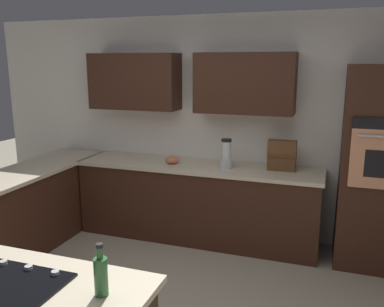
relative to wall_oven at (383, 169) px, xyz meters
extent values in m
cube|color=white|center=(1.85, -0.38, 0.27)|extent=(6.00, 0.10, 2.60)
cube|color=#381E14|center=(1.45, -0.16, 0.81)|extent=(1.10, 0.34, 0.66)
cube|color=#381E14|center=(2.80, -0.16, 0.81)|extent=(1.10, 0.34, 0.66)
cube|color=#381E14|center=(1.95, 0.00, -0.60)|extent=(2.80, 0.60, 0.86)
cube|color=beige|center=(1.95, 0.00, -0.15)|extent=(2.84, 0.64, 0.04)
cube|color=#381E14|center=(3.67, 1.17, -0.60)|extent=(0.60, 2.90, 0.86)
cube|color=beige|center=(3.67, 1.17, -0.15)|extent=(0.64, 2.94, 0.04)
cube|color=#381E14|center=(0.00, 0.00, 0.00)|extent=(0.80, 0.60, 2.05)
cylinder|color=#B2B2B7|center=(1.90, 2.62, -0.10)|extent=(0.04, 0.04, 0.02)
cylinder|color=#B2B2B7|center=(2.08, 2.62, -0.10)|extent=(0.04, 0.04, 0.02)
cylinder|color=#B2B2B7|center=(2.26, 2.62, -0.10)|extent=(0.04, 0.04, 0.02)
cylinder|color=silver|center=(1.60, 0.02, -0.07)|extent=(0.15, 0.15, 0.11)
cylinder|color=silver|center=(1.60, 0.02, 0.08)|extent=(0.11, 0.11, 0.19)
cylinder|color=black|center=(1.60, 0.02, 0.19)|extent=(0.12, 0.12, 0.03)
ellipsoid|color=#CC724C|center=(2.25, 0.02, -0.08)|extent=(0.17, 0.17, 0.09)
cube|color=brown|center=(1.00, -0.08, 0.04)|extent=(0.31, 0.10, 0.34)
cube|color=brown|center=(1.00, -0.03, 0.04)|extent=(0.29, 0.02, 0.02)
cylinder|color=#336B38|center=(1.57, 2.70, -0.03)|extent=(0.07, 0.07, 0.20)
cylinder|color=#336B38|center=(1.57, 2.70, 0.10)|extent=(0.03, 0.03, 0.06)
cylinder|color=black|center=(1.57, 2.70, 0.14)|extent=(0.04, 0.04, 0.02)
camera|label=1|loc=(0.53, 4.30, 1.03)|focal=37.83mm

